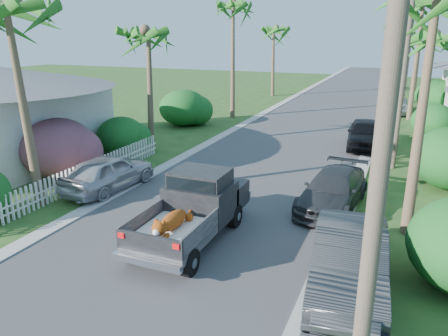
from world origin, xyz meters
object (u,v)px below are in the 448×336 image
at_px(palm_r_b, 432,35).
at_px(utility_pole_d, 410,47).
at_px(parked_car_rn, 349,262).
at_px(palm_l_a, 10,5).
at_px(palm_r_c, 424,1).
at_px(palm_l_c, 233,5).
at_px(parked_car_ln, 109,173).
at_px(palm_l_b, 147,31).
at_px(palm_l_d, 274,28).
at_px(utility_pole_b, 404,68).
at_px(utility_pole_c, 408,53).
at_px(parked_car_rd, 393,105).
at_px(palm_r_d, 422,25).
at_px(parked_car_rm, 333,191).
at_px(parked_car_rf, 365,134).
at_px(pickup_truck, 197,205).
at_px(utility_pole_a, 382,149).

height_order(palm_r_b, utility_pole_d, utility_pole_d).
bearing_deg(parked_car_rn, palm_r_b, 77.25).
bearing_deg(palm_l_a, palm_r_c, 61.67).
bearing_deg(palm_l_c, parked_car_ln, -85.93).
xyz_separation_m(palm_l_a, palm_l_b, (-0.60, 9.00, -0.79)).
distance_m(palm_l_c, palm_l_d, 12.10).
bearing_deg(palm_l_b, parked_car_ln, -73.15).
bearing_deg(utility_pole_b, parked_car_rn, -93.05).
relative_size(palm_l_d, utility_pole_d, 0.86).
xyz_separation_m(parked_car_rn, palm_r_c, (1.20, 24.27, 7.31)).
bearing_deg(parked_car_rn, utility_pole_b, 81.08).
bearing_deg(utility_pole_d, utility_pole_c, -90.00).
bearing_deg(utility_pole_b, parked_car_rd, 92.22).
bearing_deg(palm_r_b, palm_r_d, 90.23).
bearing_deg(palm_r_b, palm_l_a, -136.85).
xyz_separation_m(palm_l_b, palm_r_d, (13.30, 28.00, 0.59)).
relative_size(palm_l_a, utility_pole_d, 0.91).
relative_size(parked_car_rd, utility_pole_c, 0.51).
distance_m(parked_car_rm, parked_car_rf, 9.43).
distance_m(palm_l_a, palm_l_b, 9.05).
xyz_separation_m(palm_r_c, utility_pole_b, (-0.60, -13.00, -3.51)).
xyz_separation_m(parked_car_ln, palm_r_b, (11.42, 9.52, 5.23)).
distance_m(parked_car_rm, palm_l_b, 12.93).
height_order(palm_l_b, palm_r_b, palm_l_b).
height_order(parked_car_rd, palm_r_b, palm_r_b).
bearing_deg(utility_pole_b, pickup_truck, -118.38).
bearing_deg(palm_r_c, palm_l_b, -132.88).
bearing_deg(utility_pole_c, parked_car_rd, 140.43).
bearing_deg(palm_l_d, palm_l_a, -89.45).
distance_m(palm_l_c, palm_r_c, 12.84).
height_order(parked_car_rd, utility_pole_d, utility_pole_d).
xyz_separation_m(palm_l_a, palm_r_d, (12.70, 37.00, -0.20)).
bearing_deg(parked_car_rm, parked_car_rd, 91.93).
bearing_deg(palm_r_d, parked_car_rm, -94.71).
height_order(parked_car_ln, palm_l_b, palm_l_b).
distance_m(pickup_truck, utility_pole_d, 40.41).
bearing_deg(utility_pole_a, palm_l_c, 115.80).
relative_size(palm_l_a, palm_r_b, 1.14).
bearing_deg(palm_l_d, palm_r_c, -32.21).
bearing_deg(utility_pole_b, parked_car_rf, 115.41).
bearing_deg(utility_pole_b, palm_l_d, 119.95).
relative_size(parked_car_rm, utility_pole_d, 0.51).
relative_size(palm_l_b, utility_pole_c, 0.82).
bearing_deg(utility_pole_d, palm_l_b, -111.80).
bearing_deg(pickup_truck, utility_pole_c, 77.88).
bearing_deg(parked_car_ln, palm_r_b, -134.69).
xyz_separation_m(palm_l_c, utility_pole_c, (11.60, 6.00, -3.31)).
xyz_separation_m(parked_car_rd, palm_l_d, (-11.50, 5.50, 5.81)).
height_order(parked_car_ln, palm_l_c, palm_l_c).
relative_size(pickup_truck, palm_l_c, 0.56).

